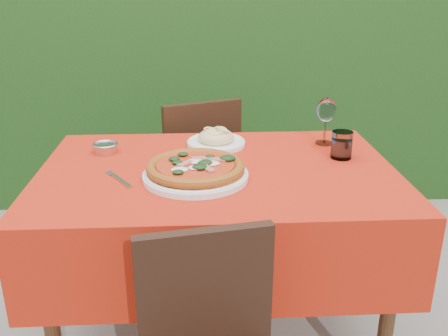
{
  "coord_description": "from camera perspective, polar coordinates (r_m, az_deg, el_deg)",
  "views": [
    {
      "loc": [
        -0.07,
        -1.65,
        1.39
      ],
      "look_at": [
        0.02,
        -0.05,
        0.77
      ],
      "focal_mm": 40.0,
      "sensor_mm": 36.0,
      "label": 1
    }
  ],
  "objects": [
    {
      "name": "steel_ramekin",
      "position": [
        1.98,
        -13.38,
        2.19
      ],
      "size": [
        0.09,
        0.09,
        0.03
      ],
      "primitive_type": "cylinder",
      "color": "silver",
      "rests_on": "dining_table"
    },
    {
      "name": "fork",
      "position": [
        1.7,
        -11.7,
        -1.4
      ],
      "size": [
        0.13,
        0.18,
        0.01
      ],
      "primitive_type": "cube",
      "rotation": [
        0.0,
        0.0,
        0.57
      ],
      "color": "silver",
      "rests_on": "dining_table"
    },
    {
      "name": "pizza_plate",
      "position": [
        1.68,
        -3.28,
        -0.23
      ],
      "size": [
        0.42,
        0.42,
        0.07
      ],
      "rotation": [
        0.0,
        0.0,
        -0.4
      ],
      "color": "white",
      "rests_on": "dining_table"
    },
    {
      "name": "dining_table",
      "position": [
        1.83,
        -0.72,
        -4.45
      ],
      "size": [
        1.26,
        0.86,
        0.75
      ],
      "color": "#412614",
      "rests_on": "ground"
    },
    {
      "name": "wine_glass",
      "position": [
        2.04,
        11.6,
        6.3
      ],
      "size": [
        0.08,
        0.08,
        0.19
      ],
      "color": "silver",
      "rests_on": "dining_table"
    },
    {
      "name": "water_glass",
      "position": [
        1.91,
        13.29,
        2.44
      ],
      "size": [
        0.08,
        0.08,
        0.1
      ],
      "color": "silver",
      "rests_on": "dining_table"
    },
    {
      "name": "hedge",
      "position": [
        3.24,
        -2.02,
        12.74
      ],
      "size": [
        3.2,
        0.55,
        1.78
      ],
      "color": "black",
      "rests_on": "ground"
    },
    {
      "name": "pasta_plate",
      "position": [
        2.01,
        -0.91,
        3.27
      ],
      "size": [
        0.23,
        0.23,
        0.07
      ],
      "rotation": [
        0.0,
        0.0,
        0.01
      ],
      "color": "white",
      "rests_on": "dining_table"
    },
    {
      "name": "chair_far",
      "position": [
        2.49,
        -3.16,
        -0.14
      ],
      "size": [
        0.49,
        0.49,
        0.85
      ],
      "rotation": [
        0.0,
        0.0,
        3.5
      ],
      "color": "black",
      "rests_on": "ground"
    }
  ]
}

